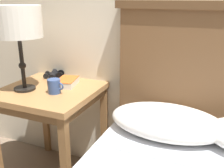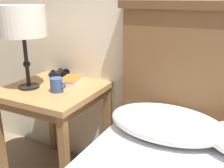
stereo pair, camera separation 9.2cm
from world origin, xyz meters
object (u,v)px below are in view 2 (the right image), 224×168
at_px(book_on_nightstand, 70,81).
at_px(coffee_mug, 57,85).
at_px(table_lamp, 22,23).
at_px(binoculars_pair, 59,73).
at_px(nightstand, 55,99).

bearing_deg(book_on_nightstand, coffee_mug, -85.40).
distance_m(table_lamp, coffee_mug, 0.41).
height_order(book_on_nightstand, coffee_mug, coffee_mug).
bearing_deg(table_lamp, binoculars_pair, 86.50).
height_order(table_lamp, binoculars_pair, table_lamp).
height_order(binoculars_pair, coffee_mug, coffee_mug).
bearing_deg(table_lamp, nightstand, 33.25).
bearing_deg(nightstand, table_lamp, -146.75).
bearing_deg(coffee_mug, binoculars_pair, 125.85).
distance_m(binoculars_pair, coffee_mug, 0.32).
distance_m(table_lamp, binoculars_pair, 0.47).
relative_size(nightstand, table_lamp, 1.31).
relative_size(table_lamp, coffee_mug, 4.85).
bearing_deg(table_lamp, book_on_nightstand, 41.86).
xyz_separation_m(table_lamp, binoculars_pair, (0.02, 0.28, -0.38)).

